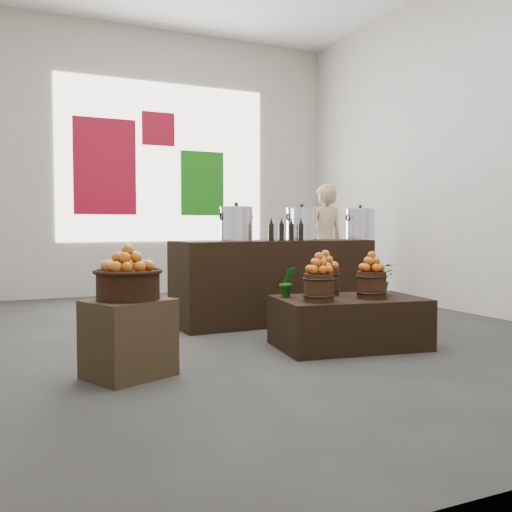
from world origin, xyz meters
name	(u,v)px	position (x,y,z in m)	size (l,w,h in m)	color
ground	(235,333)	(0.00, 0.00, 0.00)	(7.00, 7.00, 0.00)	#383835
back_wall	(145,162)	(0.00, 3.50, 2.00)	(6.00, 0.04, 4.00)	#B4AFA6
back_opening	(165,163)	(0.30, 3.48, 2.00)	(3.20, 0.02, 2.40)	white
deco_red_left	(105,166)	(-0.60, 3.47, 1.90)	(0.90, 0.04, 1.40)	maroon
deco_green_right	(202,183)	(0.90, 3.47, 1.70)	(0.70, 0.04, 1.00)	#187011
deco_red_upper	(158,129)	(0.20, 3.47, 2.50)	(0.50, 0.04, 0.50)	maroon
crate	(129,338)	(-1.28, -1.20, 0.27)	(0.53, 0.43, 0.53)	#463421
wicker_basket	(128,286)	(-1.28, -1.20, 0.63)	(0.42, 0.42, 0.19)	black
apples_in_basket	(128,258)	(-1.28, -1.20, 0.81)	(0.33, 0.33, 0.18)	#980408
display_table	(349,322)	(0.63, -1.01, 0.21)	(1.22, 0.75, 0.42)	black
apple_bucket_front_left	(319,288)	(0.26, -1.13, 0.54)	(0.24, 0.24, 0.23)	#38200F
apples_in_bucket_front_left	(319,263)	(0.26, -1.13, 0.73)	(0.18, 0.18, 0.16)	#980408
apple_bucket_front_right	(371,285)	(0.78, -1.13, 0.54)	(0.24, 0.24, 0.23)	#38200F
apples_in_bucket_front_right	(372,262)	(0.78, -1.13, 0.73)	(0.18, 0.18, 0.16)	#980408
apple_bucket_rear	(325,282)	(0.55, -0.77, 0.54)	(0.24, 0.24, 0.23)	#38200F
apples_in_bucket_rear	(325,260)	(0.55, -0.77, 0.73)	(0.18, 0.18, 0.16)	#980408
herb_garnish_right	(380,279)	(1.00, -0.95, 0.56)	(0.25, 0.22, 0.28)	#135712
herb_garnish_left	(288,282)	(0.17, -0.77, 0.55)	(0.14, 0.11, 0.26)	#135712
counter	(274,281)	(0.61, 0.38, 0.44)	(2.15, 0.68, 0.88)	black
stock_pot_left	(236,225)	(0.17, 0.37, 1.04)	(0.33, 0.33, 0.33)	silver
stock_pot_center	(302,225)	(0.95, 0.39, 1.04)	(0.33, 0.33, 0.33)	silver
stock_pot_right	(360,225)	(1.73, 0.41, 1.04)	(0.33, 0.33, 0.33)	silver
oil_cruets	(284,229)	(0.62, 0.16, 1.00)	(0.31, 0.06, 0.24)	black
shopper	(324,242)	(2.11, 1.79, 0.81)	(0.59, 0.39, 1.62)	tan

